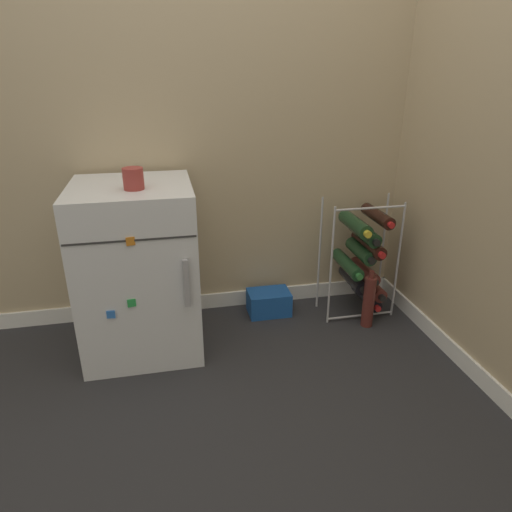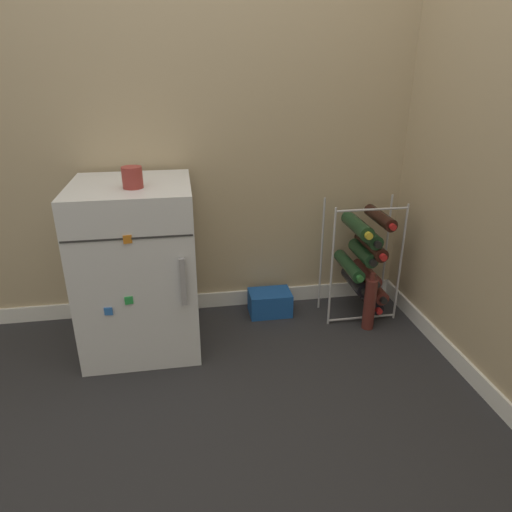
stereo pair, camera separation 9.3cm
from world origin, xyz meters
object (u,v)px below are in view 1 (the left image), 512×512
object	(u,v)px
loose_bottle_floor	(369,301)
fridge_top_cup	(133,179)
wine_rack	(363,257)
mini_fridge	(139,269)
soda_box	(269,302)

from	to	relation	value
loose_bottle_floor	fridge_top_cup	bearing A→B (deg)	-179.61
loose_bottle_floor	wine_rack	bearing A→B (deg)	83.43
mini_fridge	loose_bottle_floor	world-z (taller)	mini_fridge
fridge_top_cup	wine_rack	bearing A→B (deg)	8.19
wine_rack	loose_bottle_floor	distance (m)	0.25
mini_fridge	soda_box	xyz separation A→B (m)	(0.70, 0.17, -0.35)
mini_fridge	soda_box	world-z (taller)	mini_fridge
wine_rack	fridge_top_cup	xyz separation A→B (m)	(-1.19, -0.17, 0.54)
mini_fridge	wine_rack	bearing A→B (deg)	4.03
mini_fridge	loose_bottle_floor	xyz separation A→B (m)	(1.20, -0.08, -0.27)
loose_bottle_floor	soda_box	bearing A→B (deg)	153.93
mini_fridge	soda_box	distance (m)	0.80
mini_fridge	fridge_top_cup	world-z (taller)	fridge_top_cup
mini_fridge	soda_box	size ratio (longest dim) A/B	3.51
mini_fridge	loose_bottle_floor	bearing A→B (deg)	-3.72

